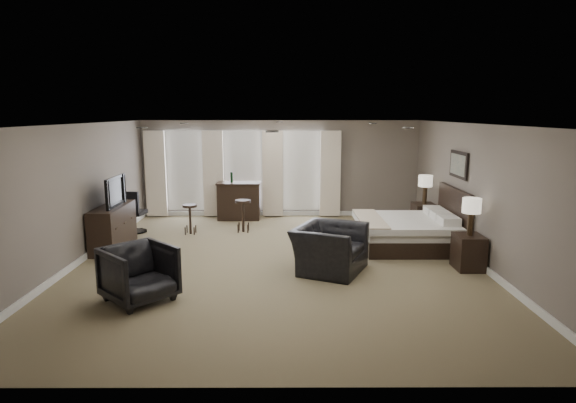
{
  "coord_description": "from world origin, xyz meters",
  "views": [
    {
      "loc": [
        0.17,
        -8.79,
        2.8
      ],
      "look_at": [
        0.2,
        0.4,
        1.1
      ],
      "focal_mm": 30.0,
      "sensor_mm": 36.0,
      "label": 1
    }
  ],
  "objects_px": {
    "lamp_near": "(471,217)",
    "bar_stool_left": "(190,219)",
    "bar_counter": "(239,201)",
    "desk_chair": "(134,211)",
    "bar_stool_right": "(243,216)",
    "bed": "(401,218)",
    "nightstand_far": "(424,217)",
    "nightstand_near": "(468,252)",
    "tv": "(111,203)",
    "lamp_far": "(425,190)",
    "armchair_near": "(330,241)",
    "armchair_far": "(139,271)",
    "dresser": "(113,227)"
  },
  "relations": [
    {
      "from": "lamp_near",
      "to": "bar_stool_left",
      "type": "bearing_deg",
      "value": 154.99
    },
    {
      "from": "bar_counter",
      "to": "desk_chair",
      "type": "distance_m",
      "value": 2.74
    },
    {
      "from": "lamp_near",
      "to": "bar_stool_right",
      "type": "xyz_separation_m",
      "value": [
        -4.33,
        2.79,
        -0.58
      ]
    },
    {
      "from": "bed",
      "to": "lamp_near",
      "type": "xyz_separation_m",
      "value": [
        0.89,
        -1.45,
        0.34
      ]
    },
    {
      "from": "nightstand_far",
      "to": "bar_counter",
      "type": "distance_m",
      "value": 4.74
    },
    {
      "from": "nightstand_near",
      "to": "tv",
      "type": "height_order",
      "value": "tv"
    },
    {
      "from": "lamp_far",
      "to": "desk_chair",
      "type": "distance_m",
      "value": 6.91
    },
    {
      "from": "tv",
      "to": "bar_stool_left",
      "type": "distance_m",
      "value": 1.93
    },
    {
      "from": "desk_chair",
      "to": "lamp_far",
      "type": "bearing_deg",
      "value": -169.17
    },
    {
      "from": "lamp_far",
      "to": "armchair_near",
      "type": "height_order",
      "value": "lamp_far"
    },
    {
      "from": "bar_stool_left",
      "to": "bed",
      "type": "bearing_deg",
      "value": -13.74
    },
    {
      "from": "armchair_far",
      "to": "bar_stool_left",
      "type": "distance_m",
      "value": 4.08
    },
    {
      "from": "bed",
      "to": "bar_counter",
      "type": "xyz_separation_m",
      "value": [
        -3.67,
        2.72,
        -0.13
      ]
    },
    {
      "from": "dresser",
      "to": "bar_stool_left",
      "type": "bearing_deg",
      "value": 41.51
    },
    {
      "from": "nightstand_far",
      "to": "lamp_near",
      "type": "relative_size",
      "value": 0.97
    },
    {
      "from": "desk_chair",
      "to": "dresser",
      "type": "bearing_deg",
      "value": 98.07
    },
    {
      "from": "lamp_far",
      "to": "desk_chair",
      "type": "height_order",
      "value": "lamp_far"
    },
    {
      "from": "lamp_far",
      "to": "tv",
      "type": "bearing_deg",
      "value": -167.61
    },
    {
      "from": "bed",
      "to": "lamp_near",
      "type": "relative_size",
      "value": 2.92
    },
    {
      "from": "nightstand_near",
      "to": "bar_stool_right",
      "type": "bearing_deg",
      "value": 147.24
    },
    {
      "from": "nightstand_far",
      "to": "tv",
      "type": "relative_size",
      "value": 0.61
    },
    {
      "from": "nightstand_far",
      "to": "tv",
      "type": "height_order",
      "value": "tv"
    },
    {
      "from": "tv",
      "to": "armchair_far",
      "type": "height_order",
      "value": "tv"
    },
    {
      "from": "nightstand_near",
      "to": "armchair_near",
      "type": "bearing_deg",
      "value": -177.93
    },
    {
      "from": "bed",
      "to": "lamp_near",
      "type": "bearing_deg",
      "value": -58.46
    },
    {
      "from": "dresser",
      "to": "armchair_near",
      "type": "height_order",
      "value": "armchair_near"
    },
    {
      "from": "tv",
      "to": "desk_chair",
      "type": "height_order",
      "value": "tv"
    },
    {
      "from": "lamp_far",
      "to": "desk_chair",
      "type": "bearing_deg",
      "value": -178.52
    },
    {
      "from": "tv",
      "to": "bar_stool_left",
      "type": "bearing_deg",
      "value": -48.49
    },
    {
      "from": "bar_stool_right",
      "to": "dresser",
      "type": "bearing_deg",
      "value": -151.5
    },
    {
      "from": "bar_stool_left",
      "to": "desk_chair",
      "type": "height_order",
      "value": "desk_chair"
    },
    {
      "from": "nightstand_near",
      "to": "desk_chair",
      "type": "relative_size",
      "value": 0.62
    },
    {
      "from": "nightstand_near",
      "to": "nightstand_far",
      "type": "distance_m",
      "value": 2.9
    },
    {
      "from": "nightstand_near",
      "to": "tv",
      "type": "distance_m",
      "value": 7.09
    },
    {
      "from": "lamp_far",
      "to": "armchair_far",
      "type": "distance_m",
      "value": 7.07
    },
    {
      "from": "nightstand_far",
      "to": "armchair_far",
      "type": "height_order",
      "value": "armchair_far"
    },
    {
      "from": "lamp_far",
      "to": "tv",
      "type": "relative_size",
      "value": 0.64
    },
    {
      "from": "nightstand_near",
      "to": "tv",
      "type": "bearing_deg",
      "value": 168.72
    },
    {
      "from": "bar_counter",
      "to": "bar_stool_left",
      "type": "bearing_deg",
      "value": -122.05
    },
    {
      "from": "nightstand_far",
      "to": "bar_stool_left",
      "type": "xyz_separation_m",
      "value": [
        -5.55,
        -0.31,
        0.02
      ]
    },
    {
      "from": "dresser",
      "to": "tv",
      "type": "height_order",
      "value": "tv"
    },
    {
      "from": "bed",
      "to": "nightstand_far",
      "type": "xyz_separation_m",
      "value": [
        0.89,
        1.45,
        -0.3
      ]
    },
    {
      "from": "dresser",
      "to": "bar_stool_right",
      "type": "distance_m",
      "value": 2.95
    },
    {
      "from": "bed",
      "to": "lamp_far",
      "type": "bearing_deg",
      "value": 58.46
    },
    {
      "from": "armchair_near",
      "to": "desk_chair",
      "type": "relative_size",
      "value": 1.23
    },
    {
      "from": "lamp_near",
      "to": "armchair_far",
      "type": "distance_m",
      "value": 5.73
    },
    {
      "from": "lamp_near",
      "to": "bar_stool_right",
      "type": "height_order",
      "value": "lamp_near"
    },
    {
      "from": "lamp_near",
      "to": "tv",
      "type": "bearing_deg",
      "value": 168.72
    },
    {
      "from": "bar_counter",
      "to": "bar_stool_right",
      "type": "xyz_separation_m",
      "value": [
        0.23,
        -1.39,
        -0.11
      ]
    },
    {
      "from": "armchair_near",
      "to": "bar_stool_right",
      "type": "relative_size",
      "value": 1.64
    }
  ]
}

